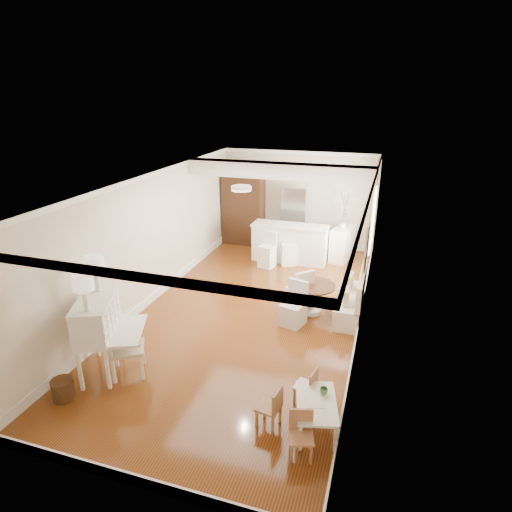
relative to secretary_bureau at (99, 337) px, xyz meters
The scene contains 20 objects.
room 3.73m from the secretary_bureau, 60.09° to the left, with size 9.00×9.04×2.82m.
secretary_bureau is the anchor object (origin of this frame).
gustavian_armchair 0.49m from the secretary_bureau, 11.76° to the left, with size 0.56×0.56×0.98m, color white.
wicker_basket 0.92m from the secretary_bureau, 101.16° to the right, with size 0.33×0.33×0.33m, color #482E16.
kids_table 3.63m from the secretary_bureau, ahead, with size 0.53×0.89×0.45m, color white.
kids_chair_a 3.01m from the secretary_bureau, ahead, with size 0.31×0.31×0.64m, color #9D7047.
kids_chair_b 3.38m from the secretary_bureau, ahead, with size 0.29×0.29×0.60m, color #A56D4B.
kids_chair_c 3.60m from the secretary_bureau, 12.23° to the right, with size 0.31×0.31×0.64m, color #B27A51.
banquette 4.89m from the secretary_bureau, 40.92° to the left, with size 0.52×1.60×0.98m, color silver.
dining_table 4.25m from the secretary_bureau, 46.32° to the left, with size 0.94×0.94×0.64m, color #4E2919.
slip_chair_near 3.62m from the secretary_bureau, 42.72° to the left, with size 0.43×0.45×0.90m, color silver.
slip_chair_far 4.11m from the secretary_bureau, 50.17° to the left, with size 0.44×0.46×0.92m, color white.
breakfast_counter 6.07m from the secretary_bureau, 72.75° to the left, with size 2.05×0.65×1.03m, color white.
bar_stool_left 5.37m from the secretary_bureau, 75.62° to the left, with size 0.38×0.38×0.95m, color white.
bar_stool_right 5.84m from the secretary_bureau, 71.80° to the left, with size 0.38×0.38×0.94m, color white.
pantry_cabinet 6.90m from the secretary_bureau, 89.17° to the left, with size 1.20×0.60×2.30m, color #381E11.
fridge 7.14m from the secretary_bureau, 73.72° to the left, with size 0.75×0.65×1.80m, color silver.
sideboard 7.10m from the secretary_bureau, 63.62° to the left, with size 0.43×0.96×0.92m, color white.
pencil_cup 3.67m from the secretary_bureau, ahead, with size 0.11×0.11×0.09m, color #528D57.
branch_vase 7.06m from the secretary_bureau, 63.69° to the left, with size 0.18×0.18×0.18m, color silver.
Camera 1 is at (2.53, -7.63, 4.36)m, focal length 30.00 mm.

